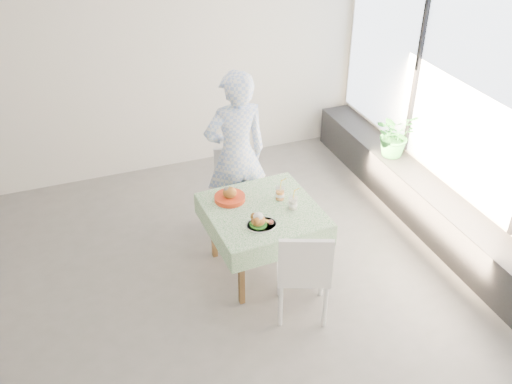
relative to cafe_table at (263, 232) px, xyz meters
name	(u,v)px	position (x,y,z in m)	size (l,w,h in m)	color
floor	(189,292)	(-0.80, -0.08, -0.46)	(6.00, 6.00, 0.00)	slate
wall_back	(126,69)	(-0.80, 2.42, 0.94)	(6.00, 0.02, 2.80)	white
wall_right	(471,114)	(2.20, -0.08, 0.94)	(0.02, 5.00, 2.80)	white
window_pane	(474,92)	(2.17, -0.08, 1.19)	(0.01, 4.80, 2.18)	#D1E0F9
window_ledge	(435,213)	(2.00, -0.08, -0.21)	(0.40, 4.80, 0.50)	black
cafe_table	(263,232)	(0.00, 0.00, 0.00)	(1.08, 1.08, 0.74)	brown
chair_far	(235,209)	(-0.05, 0.72, -0.17)	(0.58, 0.58, 0.94)	white
chair_near	(302,287)	(0.11, -0.70, -0.16)	(0.60, 0.60, 0.98)	white
diner	(236,155)	(0.00, 0.77, 0.47)	(0.68, 0.45, 1.86)	#94B1ED
main_dish	(260,222)	(-0.13, -0.25, 0.33)	(0.29, 0.29, 0.15)	white
juice_cup_orange	(280,194)	(0.22, 0.09, 0.34)	(0.09, 0.09, 0.26)	white
juice_cup_lemonade	(293,203)	(0.27, -0.10, 0.34)	(0.09, 0.09, 0.25)	white
second_dish	(230,196)	(-0.25, 0.25, 0.32)	(0.30, 0.30, 0.14)	#BA3013
potted_plant	(395,134)	(2.01, 0.85, 0.31)	(0.49, 0.43, 0.55)	#267436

